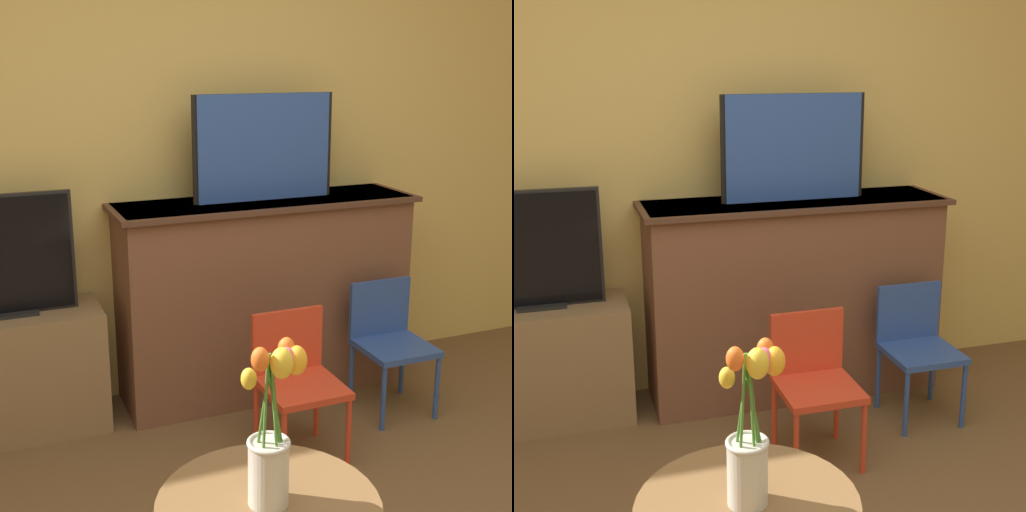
# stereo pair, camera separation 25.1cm
# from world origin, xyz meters

# --- Properties ---
(wall_back) EXTENTS (8.00, 0.06, 2.70)m
(wall_back) POSITION_xyz_m (0.00, 2.13, 1.35)
(wall_back) COLOR #E0BC66
(wall_back) RESTS_ON ground
(fireplace_mantel) EXTENTS (1.54, 0.45, 1.02)m
(fireplace_mantel) POSITION_xyz_m (0.45, 1.89, 0.52)
(fireplace_mantel) COLOR brown
(fireplace_mantel) RESTS_ON ground
(painting) EXTENTS (0.73, 0.03, 0.52)m
(painting) POSITION_xyz_m (0.45, 1.90, 1.28)
(painting) COLOR black
(painting) RESTS_ON fireplace_mantel
(tv_stand) EXTENTS (0.78, 0.36, 0.58)m
(tv_stand) POSITION_xyz_m (-0.78, 1.90, 0.29)
(tv_stand) COLOR olive
(tv_stand) RESTS_ON ground
(tv_monitor) EXTENTS (0.58, 0.12, 0.55)m
(tv_monitor) POSITION_xyz_m (-0.78, 1.91, 0.85)
(tv_monitor) COLOR black
(tv_monitor) RESTS_ON tv_stand
(chair_red) EXTENTS (0.33, 0.33, 0.64)m
(chair_red) POSITION_xyz_m (0.33, 1.24, 0.37)
(chair_red) COLOR red
(chair_red) RESTS_ON ground
(chair_blue) EXTENTS (0.33, 0.33, 0.64)m
(chair_blue) POSITION_xyz_m (0.94, 1.46, 0.37)
(chair_blue) COLOR #2D4C99
(chair_blue) RESTS_ON ground
(vase_tulips) EXTENTS (0.17, 0.12, 0.47)m
(vase_tulips) POSITION_xyz_m (-0.24, 0.22, 0.75)
(vase_tulips) COLOR beige
(vase_tulips) RESTS_ON side_table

